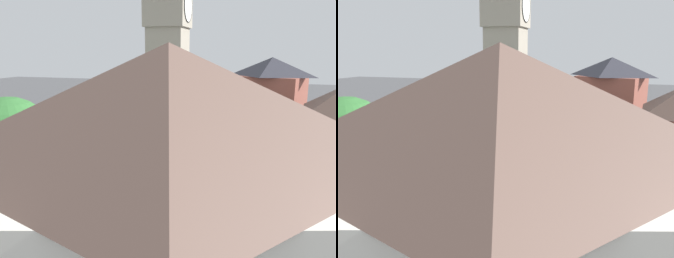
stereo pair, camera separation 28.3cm
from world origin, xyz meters
TOP-DOWN VIEW (x-y plane):
  - ground_plane at (0.00, 0.00)m, footprint 200.00×200.00m
  - clock_tower at (0.00, 0.00)m, footprint 4.53×4.53m
  - car_blue_kerb at (12.16, -1.06)m, footprint 4.46×3.17m
  - car_silver_kerb at (1.64, -6.45)m, footprint 4.13×4.09m
  - car_red_corner at (-3.54, -5.57)m, footprint 4.33×3.78m
  - car_white_side at (1.21, 6.76)m, footprint 4.45×2.93m
  - car_black_far at (-0.87, 13.13)m, footprint 4.37×3.68m
  - car_green_alley at (-5.48, -11.13)m, footprint 3.43×4.44m
  - pedestrian at (7.19, -4.23)m, footprint 0.46×0.40m
  - tree at (-8.94, 9.16)m, footprint 6.34×6.34m
  - building_shop_left at (-19.13, -5.84)m, footprint 11.21×13.05m
  - building_hall_far at (22.05, -8.35)m, footprint 8.80×10.50m
  - road_sign at (-4.03, 2.22)m, footprint 0.60×0.07m

SIDE VIEW (x-z plane):
  - ground_plane at x=0.00m, z-range 0.00..0.00m
  - car_blue_kerb at x=12.16m, z-range 0.00..1.53m
  - car_silver_kerb at x=1.64m, z-range 0.00..1.53m
  - car_red_corner at x=-3.54m, z-range 0.00..1.53m
  - car_white_side at x=1.21m, z-range 0.00..1.53m
  - car_black_far at x=-0.87m, z-range 0.00..1.53m
  - car_green_alley at x=-5.48m, z-range 0.00..1.53m
  - pedestrian at x=7.19m, z-range 0.16..1.86m
  - road_sign at x=-4.03m, z-range 0.50..3.30m
  - tree at x=-8.94m, z-range 0.96..9.22m
  - building_hall_far at x=22.05m, z-range 0.10..10.59m
  - building_shop_left at x=-19.13m, z-range 0.12..11.77m
  - clock_tower at x=0.00m, z-range 2.05..25.81m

